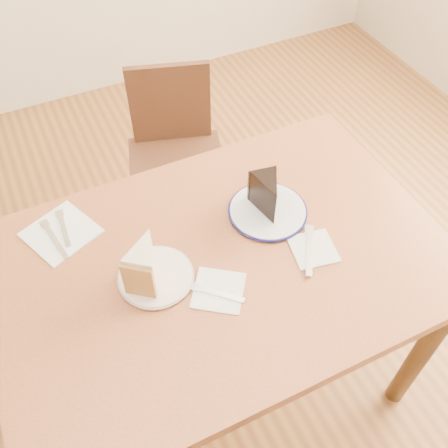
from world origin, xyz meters
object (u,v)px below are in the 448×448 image
(carrot_cake, at_px, (146,262))
(plate_navy, at_px, (268,211))
(plate_cream, at_px, (156,277))
(chocolate_cake, at_px, (268,198))
(table, at_px, (222,279))
(chair_far, at_px, (176,155))

(carrot_cake, bearing_deg, plate_navy, 46.88)
(plate_cream, distance_m, chocolate_cake, 0.37)
(table, distance_m, plate_navy, 0.23)
(plate_navy, bearing_deg, chocolate_cake, -153.93)
(table, relative_size, chocolate_cake, 11.11)
(plate_cream, xyz_separation_m, carrot_cake, (-0.02, 0.01, 0.06))
(chocolate_cake, bearing_deg, plate_cream, 20.28)
(plate_navy, height_order, carrot_cake, carrot_cake)
(plate_navy, distance_m, carrot_cake, 0.39)
(plate_cream, bearing_deg, plate_navy, 11.43)
(table, distance_m, plate_cream, 0.21)
(table, distance_m, chocolate_cake, 0.26)
(plate_cream, distance_m, carrot_cake, 0.06)
(carrot_cake, relative_size, chocolate_cake, 1.02)
(carrot_cake, xyz_separation_m, chocolate_cake, (0.38, 0.06, -0.00))
(plate_cream, bearing_deg, carrot_cake, 151.04)
(plate_navy, bearing_deg, plate_cream, -168.57)
(table, xyz_separation_m, chocolate_cake, (0.18, 0.09, 0.16))
(plate_cream, relative_size, plate_navy, 0.87)
(table, height_order, plate_navy, plate_navy)
(carrot_cake, bearing_deg, plate_cream, 8.21)
(chair_far, distance_m, carrot_cake, 0.90)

